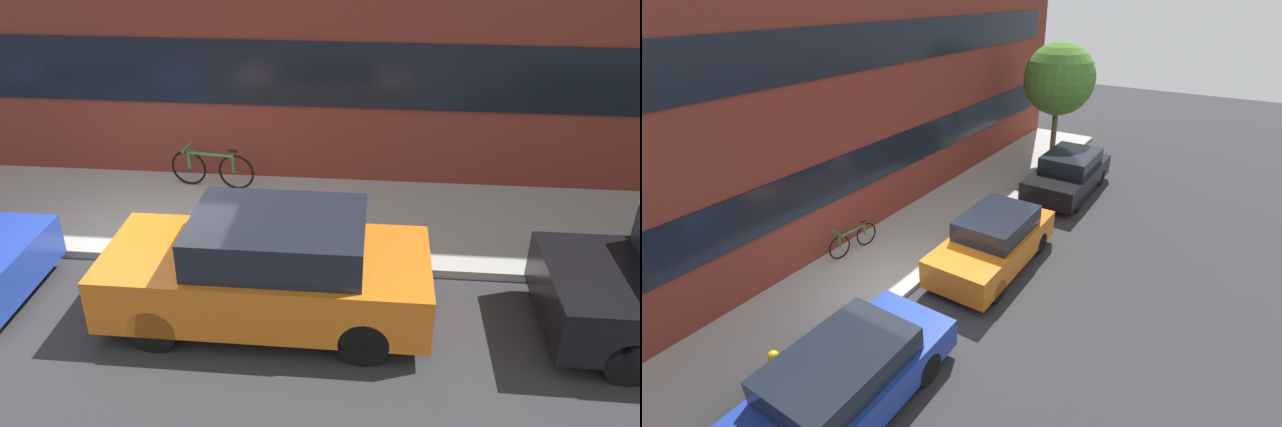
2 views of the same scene
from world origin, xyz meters
TOP-DOWN VIEW (x-y plane):
  - ground_plane at (0.00, 0.00)m, footprint 56.00×56.00m
  - sidewalk_strip at (0.00, 1.42)m, footprint 28.00×2.84m
  - parked_car_orange at (2.14, -1.05)m, footprint 3.95×1.69m
  - bicycle at (0.55, 2.32)m, footprint 1.51×0.44m

SIDE VIEW (x-z plane):
  - ground_plane at x=0.00m, z-range 0.00..0.00m
  - sidewalk_strip at x=0.00m, z-range 0.00..0.12m
  - bicycle at x=0.55m, z-range 0.12..0.86m
  - parked_car_orange at x=2.14m, z-range -0.01..1.41m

